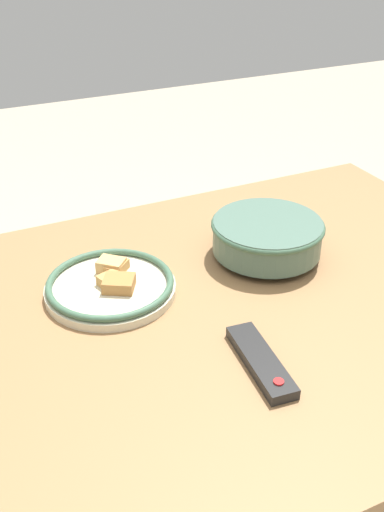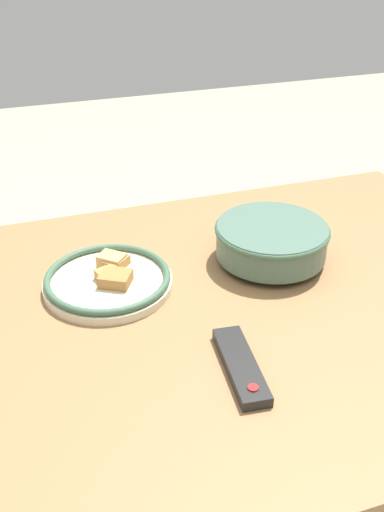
% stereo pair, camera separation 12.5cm
% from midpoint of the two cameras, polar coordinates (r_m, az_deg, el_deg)
% --- Properties ---
extents(dining_table, '(1.36, 0.96, 0.75)m').
position_cam_midpoint_polar(dining_table, '(1.22, 0.20, -7.87)').
color(dining_table, olive).
rests_on(dining_table, ground_plane).
extents(noodle_bowl, '(0.25, 0.25, 0.09)m').
position_cam_midpoint_polar(noodle_bowl, '(1.31, 4.47, 1.85)').
color(noodle_bowl, '#4C6B5B').
rests_on(noodle_bowl, dining_table).
extents(food_plate, '(0.26, 0.26, 0.05)m').
position_cam_midpoint_polar(food_plate, '(1.22, -10.66, -2.85)').
color(food_plate, beige).
rests_on(food_plate, dining_table).
extents(tv_remote, '(0.07, 0.19, 0.02)m').
position_cam_midpoint_polar(tv_remote, '(1.03, 3.09, -10.11)').
color(tv_remote, black).
rests_on(tv_remote, dining_table).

